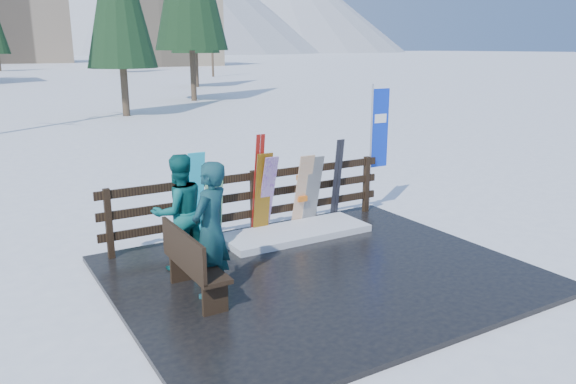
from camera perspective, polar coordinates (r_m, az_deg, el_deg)
ground at (r=8.68m, az=3.32°, el=-8.50°), size 700.00×700.00×0.00m
deck at (r=8.66m, az=3.33°, el=-8.26°), size 6.00×5.00×0.08m
fence at (r=10.23m, az=-3.51°, el=-0.52°), size 5.60×0.10×1.15m
snow_patch at (r=10.16m, az=0.78°, el=-4.14°), size 2.69×1.00×0.12m
bench at (r=7.69m, az=-9.80°, el=-7.01°), size 0.40×1.50×0.97m
snowboard_0 at (r=9.52m, az=-9.40°, el=-0.80°), size 0.30×0.30×1.65m
snowboard_1 at (r=9.67m, az=-7.56°, el=-1.25°), size 0.32×0.23×1.41m
snowboard_2 at (r=10.05m, az=-2.59°, el=-0.20°), size 0.30×0.25×1.52m
snowboard_3 at (r=10.10m, az=-2.15°, el=-0.29°), size 0.26×0.44×1.46m
snowboard_4 at (r=10.60m, az=2.49°, el=0.14°), size 0.31×0.33×1.36m
snowboard_5 at (r=10.48m, az=1.50°, el=0.11°), size 0.30×0.37×1.40m
ski_pair_a at (r=10.05m, az=-3.07°, el=0.76°), size 0.17×0.28×1.85m
ski_pair_b at (r=10.96m, az=5.00°, el=1.26°), size 0.17×0.21×1.61m
rental_flag at (r=11.66m, az=9.10°, el=5.94°), size 0.45×0.04×2.60m
person_front at (r=7.60m, az=-7.86°, el=-3.84°), size 0.82×0.76×1.87m
person_back at (r=8.64m, az=-11.00°, el=-2.02°), size 0.93×0.75×1.78m
trees at (r=56.36m, az=-24.07°, el=15.73°), size 42.28×68.86×12.69m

